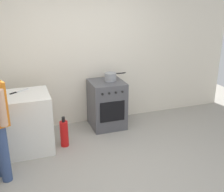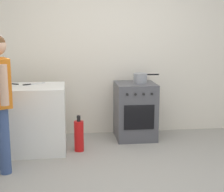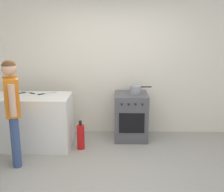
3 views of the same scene
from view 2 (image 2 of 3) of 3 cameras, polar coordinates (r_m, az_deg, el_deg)
The scene contains 9 objects.
ground_plane at distance 3.84m, azimuth 3.08°, elevation -14.40°, with size 8.00×8.00×0.00m, color gray.
back_wall at distance 5.40m, azimuth -0.43°, elevation 7.42°, with size 6.00×0.10×2.60m, color silver.
counter_unit at distance 4.82m, azimuth -15.54°, elevation -3.73°, with size 1.30×0.70×0.90m, color silver.
oven_left at distance 5.22m, azimuth 3.88°, elevation -2.45°, with size 0.59×0.62×0.85m.
pot at distance 5.17m, azimuth 4.77°, elevation 3.00°, with size 0.39×0.21×0.14m.
knife_carving at distance 4.84m, azimuth -12.95°, elevation 1.97°, with size 0.29×0.21×0.01m.
knife_bread at distance 4.95m, azimuth -16.75°, elevation 1.99°, with size 0.31×0.22×0.01m.
person at distance 4.08m, azimuth -18.19°, elevation 0.53°, with size 0.32×0.53×1.59m.
fire_extinguisher at distance 4.73m, azimuth -5.51°, elevation -6.57°, with size 0.13×0.13×0.50m.
Camera 2 is at (-0.62, -3.40, 1.66)m, focal length 55.00 mm.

